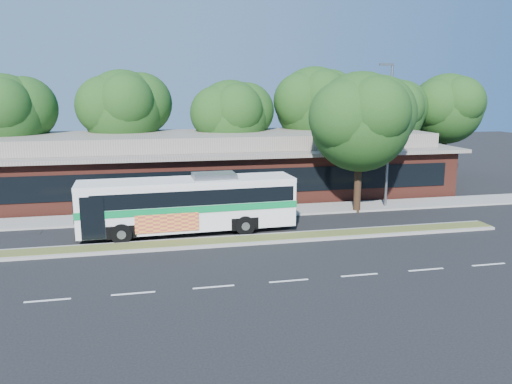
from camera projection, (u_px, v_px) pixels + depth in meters
ground at (261, 244)px, 24.55m from camera, size 120.00×120.00×0.00m
median_strip at (258, 239)px, 25.11m from camera, size 26.00×1.10×0.15m
sidewalk at (238, 213)px, 30.67m from camera, size 44.00×2.60×0.12m
plaza_building at (222, 164)px, 36.58m from camera, size 33.20×11.20×4.45m
lamp_post at (388, 132)px, 31.31m from camera, size 0.93×0.18×9.07m
tree_bg_a at (11, 113)px, 34.89m from camera, size 6.47×5.80×8.63m
tree_bg_b at (129, 108)px, 37.45m from camera, size 6.69×6.00×9.00m
tree_bg_c at (236, 115)px, 38.24m from camera, size 6.24×5.60×8.26m
tree_bg_d at (319, 103)px, 40.50m from camera, size 6.91×6.20×9.37m
tree_bg_e at (392, 112)px, 40.90m from camera, size 6.47×5.80×8.50m
tree_bg_f at (451, 107)px, 43.05m from camera, size 6.69×6.00×8.92m
transit_bus at (189, 200)px, 26.17m from camera, size 11.33×2.97×3.15m
sidewalk_tree at (366, 119)px, 30.24m from camera, size 6.70×6.01×8.58m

